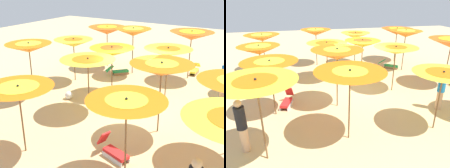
{
  "view_description": "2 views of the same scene",
  "coord_description": "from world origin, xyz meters",
  "views": [
    {
      "loc": [
        9.65,
        5.03,
        5.15
      ],
      "look_at": [
        0.15,
        -0.9,
        0.86
      ],
      "focal_mm": 45.81,
      "sensor_mm": 36.0,
      "label": 1
    },
    {
      "loc": [
        3.2,
        9.82,
        4.45
      ],
      "look_at": [
        1.19,
        1.28,
        0.82
      ],
      "focal_mm": 34.44,
      "sensor_mm": 36.0,
      "label": 2
    }
  ],
  "objects": [
    {
      "name": "ground",
      "position": [
        0.0,
        0.0,
        -0.02
      ],
      "size": [
        41.11,
        41.11,
        0.04
      ],
      "primitive_type": "cube",
      "color": "#D1B57F"
    },
    {
      "name": "beachgoer_1",
      "position": [
        4.73,
        3.96,
        0.92
      ],
      "size": [
        0.3,
        0.3,
        1.75
      ],
      "rotation": [
        0.0,
        0.0,
        1.96
      ],
      "color": "#D8A87F",
      "rests_on": "ground"
    },
    {
      "name": "beach_umbrella_10",
      "position": [
        1.33,
        1.73,
        2.29
      ],
      "size": [
        2.1,
        2.1,
        2.56
      ],
      "color": "brown",
      "rests_on": "ground"
    },
    {
      "name": "lounger_2",
      "position": [
        -3.18,
        -2.55,
        0.2
      ],
      "size": [
        1.16,
        1.09,
        0.57
      ],
      "rotation": [
        0.0,
        0.0,
        8.69
      ],
      "color": "olive",
      "rests_on": "ground"
    },
    {
      "name": "beach_umbrella_15",
      "position": [
        4.08,
        4.46,
        2.28
      ],
      "size": [
        2.17,
        2.17,
        2.54
      ],
      "color": "brown",
      "rests_on": "ground"
    },
    {
      "name": "beach_umbrella_0",
      "position": [
        -4.25,
        -3.99,
        2.14
      ],
      "size": [
        2.17,
        2.17,
        2.42
      ],
      "color": "brown",
      "rests_on": "ground"
    },
    {
      "name": "beachgoer_0",
      "position": [
        -2.72,
        3.01,
        0.92
      ],
      "size": [
        0.3,
        0.3,
        1.75
      ],
      "rotation": [
        0.0,
        0.0,
        5.65
      ],
      "color": "#D8A87F",
      "rests_on": "ground"
    },
    {
      "name": "beach_umbrella_7",
      "position": [
        4.62,
        -1.29,
        1.94
      ],
      "size": [
        2.09,
        2.09,
        2.22
      ],
      "color": "brown",
      "rests_on": "ground"
    },
    {
      "name": "beach_umbrella_13",
      "position": [
        -1.67,
        4.19,
        1.95
      ],
      "size": [
        2.02,
        2.02,
        2.19
      ],
      "color": "brown",
      "rests_on": "ground"
    },
    {
      "name": "beach_umbrella_2",
      "position": [
        1.35,
        -4.37,
        2.22
      ],
      "size": [
        1.98,
        1.98,
        2.47
      ],
      "color": "brown",
      "rests_on": "ground"
    },
    {
      "name": "beach_umbrella_4",
      "position": [
        -3.8,
        -2.04,
        2.31
      ],
      "size": [
        1.94,
        1.94,
        2.56
      ],
      "color": "brown",
      "rests_on": "ground"
    },
    {
      "name": "beach_umbrella_11",
      "position": [
        3.92,
        1.88,
        2.07
      ],
      "size": [
        2.1,
        2.1,
        2.29
      ],
      "color": "brown",
      "rests_on": "ground"
    },
    {
      "name": "beach_umbrella_3",
      "position": [
        4.68,
        -3.9,
        2.09
      ],
      "size": [
        2.1,
        2.1,
        2.34
      ],
      "color": "brown",
      "rests_on": "ground"
    },
    {
      "name": "lounger_1",
      "position": [
        3.46,
        1.22,
        0.22
      ],
      "size": [
        0.65,
        1.19,
        0.7
      ],
      "rotation": [
        0.0,
        0.0,
        7.57
      ],
      "color": "silver",
      "rests_on": "ground"
    },
    {
      "name": "beach_umbrella_6",
      "position": [
        1.19,
        -1.35,
        1.98
      ],
      "size": [
        2.17,
        2.17,
        2.2
      ],
      "color": "brown",
      "rests_on": "ground"
    },
    {
      "name": "beach_umbrella_14",
      "position": [
        1.47,
        4.05,
        2.18
      ],
      "size": [
        2.21,
        2.21,
        2.45
      ],
      "color": "brown",
      "rests_on": "ground"
    },
    {
      "name": "beach_ball",
      "position": [
        0.81,
        -2.75,
        0.17
      ],
      "size": [
        0.34,
        0.34,
        0.34
      ],
      "primitive_type": "sphere",
      "color": "white",
      "rests_on": "ground"
    },
    {
      "name": "beach_umbrella_5",
      "position": [
        -0.89,
        -1.55,
        1.94
      ],
      "size": [
        2.01,
        2.01,
        2.19
      ],
      "color": "brown",
      "rests_on": "ground"
    },
    {
      "name": "beach_umbrella_9",
      "position": [
        -1.73,
        0.76,
        2.05
      ],
      "size": [
        2.08,
        2.08,
        2.28
      ],
      "color": "brown",
      "rests_on": "ground"
    },
    {
      "name": "beach_umbrella_1",
      "position": [
        -1.26,
        -4.05,
        1.97
      ],
      "size": [
        1.95,
        1.95,
        2.22
      ],
      "color": "brown",
      "rests_on": "ground"
    }
  ]
}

